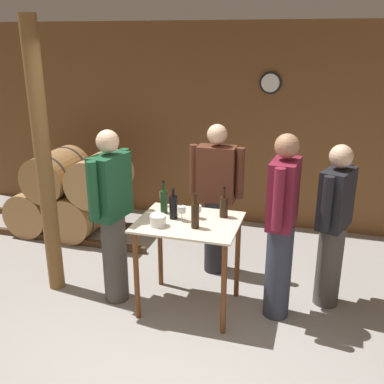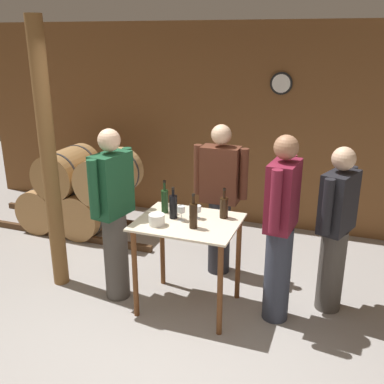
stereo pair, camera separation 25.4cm
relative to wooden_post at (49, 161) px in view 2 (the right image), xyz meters
name	(u,v)px [view 2 (the right image)]	position (x,y,z in m)	size (l,w,h in m)	color
ground_plane	(166,340)	(1.44, -0.52, -1.35)	(14.00, 14.00, 0.00)	#9E9993
back_wall	(248,127)	(1.44, 2.33, 0.00)	(8.40, 0.08, 2.70)	brown
barrel_rack	(79,192)	(-0.57, 1.28, -0.81)	(2.69, 0.78, 1.12)	#4C331E
tasting_table	(188,239)	(1.45, 0.04, -0.63)	(0.93, 0.74, 0.90)	beige
wooden_post	(49,161)	(0.00, 0.00, 0.00)	(0.16, 0.16, 2.70)	brown
wine_bottle_far_left	(165,200)	(1.16, 0.17, -0.33)	(0.07, 0.07, 0.32)	#193819
wine_bottle_left	(173,206)	(1.29, 0.06, -0.33)	(0.08, 0.08, 0.30)	black
wine_bottle_center	(193,215)	(1.54, -0.09, -0.32)	(0.07, 0.07, 0.32)	black
wine_bottle_right	(224,207)	(1.73, 0.23, -0.34)	(0.08, 0.08, 0.29)	black
wine_glass_near_left	(165,195)	(1.08, 0.35, -0.34)	(0.06, 0.06, 0.15)	silver
wine_glass_near_center	(181,210)	(1.38, 0.03, -0.34)	(0.07, 0.07, 0.14)	silver
wine_glass_near_right	(197,209)	(1.50, 0.13, -0.35)	(0.07, 0.07, 0.13)	silver
ice_bucket	(157,220)	(1.21, -0.14, -0.40)	(0.15, 0.15, 0.10)	white
person_host	(113,212)	(0.71, -0.03, -0.44)	(0.29, 0.58, 1.72)	#4C4742
person_visitor_with_scarf	(336,228)	(2.73, 0.48, -0.50)	(0.34, 0.56, 1.61)	#4C4742
person_visitor_bearded	(281,227)	(2.27, 0.15, -0.42)	(0.25, 0.59, 1.74)	#333847
person_visitor_near_door	(220,197)	(1.52, 0.82, -0.47)	(0.59, 0.24, 1.66)	#232328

